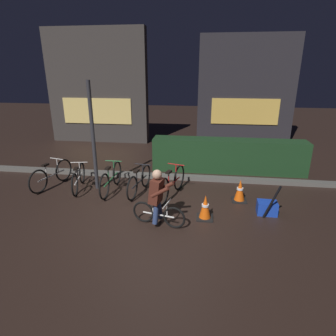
{
  "coord_description": "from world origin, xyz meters",
  "views": [
    {
      "loc": [
        1.06,
        -5.74,
        3.15
      ],
      "look_at": [
        0.2,
        0.6,
        0.9
      ],
      "focal_mm": 30.25,
      "sensor_mm": 36.0,
      "label": 1
    }
  ],
  "objects_px": {
    "blue_crate": "(267,208)",
    "closed_umbrella": "(272,202)",
    "parked_bike_center_right": "(139,181)",
    "street_post": "(93,137)",
    "parked_bike_left_mid": "(78,178)",
    "parked_bike_center_left": "(111,179)",
    "traffic_cone_far": "(240,191)",
    "parked_bike_leftmost": "(52,175)",
    "parked_bike_right_mid": "(172,184)",
    "traffic_cone_near": "(205,207)",
    "cyclist": "(158,197)"
  },
  "relations": [
    {
      "from": "cyclist",
      "to": "street_post",
      "type": "bearing_deg",
      "value": 152.84
    },
    {
      "from": "parked_bike_center_right",
      "to": "traffic_cone_far",
      "type": "distance_m",
      "value": 2.6
    },
    {
      "from": "parked_bike_leftmost",
      "to": "parked_bike_left_mid",
      "type": "distance_m",
      "value": 0.82
    },
    {
      "from": "traffic_cone_near",
      "to": "closed_umbrella",
      "type": "bearing_deg",
      "value": 6.0
    },
    {
      "from": "parked_bike_center_left",
      "to": "parked_bike_right_mid",
      "type": "relative_size",
      "value": 0.99
    },
    {
      "from": "parked_bike_center_right",
      "to": "traffic_cone_far",
      "type": "bearing_deg",
      "value": -83.75
    },
    {
      "from": "parked_bike_center_left",
      "to": "traffic_cone_far",
      "type": "height_order",
      "value": "parked_bike_center_left"
    },
    {
      "from": "parked_bike_center_left",
      "to": "cyclist",
      "type": "bearing_deg",
      "value": -134.38
    },
    {
      "from": "traffic_cone_far",
      "to": "street_post",
      "type": "bearing_deg",
      "value": 175.69
    },
    {
      "from": "parked_bike_leftmost",
      "to": "street_post",
      "type": "bearing_deg",
      "value": -73.68
    },
    {
      "from": "blue_crate",
      "to": "cyclist",
      "type": "xyz_separation_m",
      "value": [
        -2.39,
        -0.79,
        0.48
      ]
    },
    {
      "from": "traffic_cone_near",
      "to": "cyclist",
      "type": "bearing_deg",
      "value": -158.7
    },
    {
      "from": "street_post",
      "to": "traffic_cone_far",
      "type": "distance_m",
      "value": 4.03
    },
    {
      "from": "traffic_cone_far",
      "to": "blue_crate",
      "type": "height_order",
      "value": "traffic_cone_far"
    },
    {
      "from": "traffic_cone_near",
      "to": "parked_bike_right_mid",
      "type": "bearing_deg",
      "value": 130.73
    },
    {
      "from": "traffic_cone_far",
      "to": "parked_bike_center_left",
      "type": "bearing_deg",
      "value": 177.29
    },
    {
      "from": "cyclist",
      "to": "closed_umbrella",
      "type": "bearing_deg",
      "value": 25.51
    },
    {
      "from": "traffic_cone_near",
      "to": "traffic_cone_far",
      "type": "xyz_separation_m",
      "value": [
        0.85,
        1.01,
        0.01
      ]
    },
    {
      "from": "parked_bike_leftmost",
      "to": "traffic_cone_near",
      "type": "bearing_deg",
      "value": -92.44
    },
    {
      "from": "parked_bike_left_mid",
      "to": "parked_bike_right_mid",
      "type": "bearing_deg",
      "value": -106.17
    },
    {
      "from": "blue_crate",
      "to": "closed_umbrella",
      "type": "xyz_separation_m",
      "value": [
        0.03,
        -0.25,
        0.26
      ]
    },
    {
      "from": "parked_bike_center_left",
      "to": "closed_umbrella",
      "type": "bearing_deg",
      "value": -103.54
    },
    {
      "from": "parked_bike_center_right",
      "to": "street_post",
      "type": "bearing_deg",
      "value": 92.9
    },
    {
      "from": "parked_bike_center_left",
      "to": "cyclist",
      "type": "distance_m",
      "value": 2.21
    },
    {
      "from": "blue_crate",
      "to": "closed_umbrella",
      "type": "distance_m",
      "value": 0.36
    },
    {
      "from": "parked_bike_center_left",
      "to": "closed_umbrella",
      "type": "height_order",
      "value": "closed_umbrella"
    },
    {
      "from": "parked_bike_leftmost",
      "to": "closed_umbrella",
      "type": "relative_size",
      "value": 1.88
    },
    {
      "from": "traffic_cone_far",
      "to": "cyclist",
      "type": "height_order",
      "value": "cyclist"
    },
    {
      "from": "parked_bike_left_mid",
      "to": "parked_bike_right_mid",
      "type": "height_order",
      "value": "parked_bike_right_mid"
    },
    {
      "from": "parked_bike_leftmost",
      "to": "parked_bike_right_mid",
      "type": "xyz_separation_m",
      "value": [
        3.41,
        -0.23,
        0.02
      ]
    },
    {
      "from": "parked_bike_right_mid",
      "to": "closed_umbrella",
      "type": "relative_size",
      "value": 2.0
    },
    {
      "from": "parked_bike_right_mid",
      "to": "blue_crate",
      "type": "bearing_deg",
      "value": -89.09
    },
    {
      "from": "parked_bike_left_mid",
      "to": "traffic_cone_near",
      "type": "distance_m",
      "value": 3.67
    },
    {
      "from": "parked_bike_center_left",
      "to": "parked_bike_right_mid",
      "type": "bearing_deg",
      "value": -94.43
    },
    {
      "from": "parked_bike_left_mid",
      "to": "cyclist",
      "type": "xyz_separation_m",
      "value": [
        2.48,
        -1.58,
        0.31
      ]
    },
    {
      "from": "parked_bike_right_mid",
      "to": "traffic_cone_near",
      "type": "height_order",
      "value": "parked_bike_right_mid"
    },
    {
      "from": "parked_bike_center_right",
      "to": "blue_crate",
      "type": "relative_size",
      "value": 3.55
    },
    {
      "from": "parked_bike_center_left",
      "to": "parked_bike_center_right",
      "type": "distance_m",
      "value": 0.78
    },
    {
      "from": "parked_bike_center_right",
      "to": "parked_bike_left_mid",
      "type": "bearing_deg",
      "value": 98.42
    },
    {
      "from": "parked_bike_left_mid",
      "to": "traffic_cone_near",
      "type": "bearing_deg",
      "value": -121.26
    },
    {
      "from": "street_post",
      "to": "traffic_cone_near",
      "type": "bearing_deg",
      "value": -23.47
    },
    {
      "from": "parked_bike_center_left",
      "to": "traffic_cone_near",
      "type": "relative_size",
      "value": 3.02
    },
    {
      "from": "traffic_cone_far",
      "to": "traffic_cone_near",
      "type": "bearing_deg",
      "value": -129.98
    },
    {
      "from": "parked_bike_center_right",
      "to": "blue_crate",
      "type": "bearing_deg",
      "value": -94.02
    },
    {
      "from": "parked_bike_center_right",
      "to": "traffic_cone_near",
      "type": "distance_m",
      "value": 2.1
    },
    {
      "from": "blue_crate",
      "to": "cyclist",
      "type": "distance_m",
      "value": 2.57
    },
    {
      "from": "parked_bike_center_left",
      "to": "traffic_cone_far",
      "type": "bearing_deg",
      "value": -91.81
    },
    {
      "from": "parked_bike_left_mid",
      "to": "parked_bike_center_right",
      "type": "xyz_separation_m",
      "value": [
        1.72,
        -0.03,
        0.01
      ]
    },
    {
      "from": "parked_bike_left_mid",
      "to": "traffic_cone_near",
      "type": "height_order",
      "value": "parked_bike_left_mid"
    },
    {
      "from": "parked_bike_center_right",
      "to": "parked_bike_right_mid",
      "type": "xyz_separation_m",
      "value": [
        0.88,
        -0.14,
        0.03
      ]
    }
  ]
}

